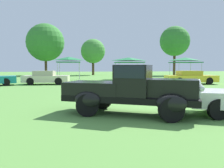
# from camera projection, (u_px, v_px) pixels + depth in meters

# --- Properties ---
(ground_plane) EXTENTS (120.00, 120.00, 0.00)m
(ground_plane) POSITION_uv_depth(u_px,v_px,m) (147.00, 112.00, 8.34)
(ground_plane) COLOR #568C3D
(feature_pickup_truck) EXTENTS (4.69, 3.21, 1.70)m
(feature_pickup_truck) POSITION_uv_depth(u_px,v_px,m) (131.00, 89.00, 7.82)
(feature_pickup_truck) COLOR black
(feature_pickup_truck) RESTS_ON ground_plane
(show_car_cream) EXTENTS (4.16, 1.95, 1.22)m
(show_car_cream) POSITION_uv_depth(u_px,v_px,m) (46.00, 78.00, 20.87)
(show_car_cream) COLOR beige
(show_car_cream) RESTS_ON ground_plane
(show_car_yellow) EXTENTS (4.65, 1.89, 1.22)m
(show_car_yellow) POSITION_uv_depth(u_px,v_px,m) (191.00, 77.00, 21.19)
(show_car_yellow) COLOR yellow
(show_car_yellow) RESTS_ON ground_plane
(spectator_near_truck) EXTENTS (0.43, 0.46, 1.69)m
(spectator_near_truck) POSITION_uv_depth(u_px,v_px,m) (149.00, 75.00, 18.90)
(spectator_near_truck) COLOR #9E998E
(spectator_near_truck) RESTS_ON ground_plane
(canopy_tent_left_field) EXTENTS (2.61, 2.61, 2.71)m
(canopy_tent_left_field) POSITION_uv_depth(u_px,v_px,m) (69.00, 59.00, 26.23)
(canopy_tent_left_field) COLOR #B7B7BC
(canopy_tent_left_field) RESTS_ON ground_plane
(canopy_tent_center_field) EXTENTS (3.26, 3.26, 2.71)m
(canopy_tent_center_field) POSITION_uv_depth(u_px,v_px,m) (129.00, 60.00, 28.17)
(canopy_tent_center_field) COLOR #B7B7BC
(canopy_tent_center_field) RESTS_ON ground_plane
(canopy_tent_right_field) EXTENTS (3.14, 3.14, 2.71)m
(canopy_tent_right_field) POSITION_uv_depth(u_px,v_px,m) (185.00, 60.00, 28.28)
(canopy_tent_right_field) COLOR #B7B7BC
(canopy_tent_right_field) RESTS_ON ground_plane
(treeline_far_left) EXTENTS (6.68, 6.68, 9.17)m
(treeline_far_left) POSITION_uv_depth(u_px,v_px,m) (45.00, 43.00, 40.85)
(treeline_far_left) COLOR #47331E
(treeline_far_left) RESTS_ON ground_plane
(treeline_mid_left) EXTENTS (4.44, 4.44, 6.59)m
(treeline_mid_left) POSITION_uv_depth(u_px,v_px,m) (93.00, 51.00, 41.96)
(treeline_mid_left) COLOR #47331E
(treeline_mid_left) RESTS_ON ground_plane
(treeline_center) EXTENTS (5.29, 5.29, 8.72)m
(treeline_center) POSITION_uv_depth(u_px,v_px,m) (175.00, 41.00, 40.86)
(treeline_center) COLOR #47331E
(treeline_center) RESTS_ON ground_plane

